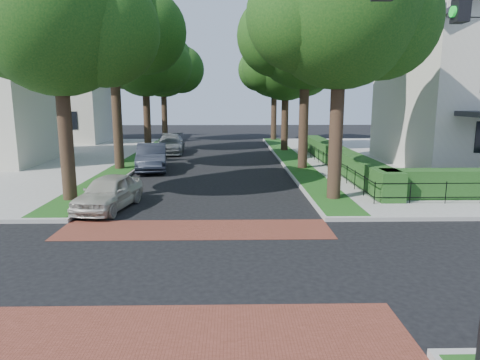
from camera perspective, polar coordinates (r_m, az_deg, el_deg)
The scene contains 19 objects.
ground at distance 11.37m, azimuth -7.33°, elevation -11.42°, with size 120.00×120.00×0.00m, color black.
crosswalk_far at distance 14.37m, azimuth -5.98°, elevation -6.57°, with size 9.00×2.20×0.01m, color brown.
crosswalk_near at distance 8.51m, azimuth -9.74°, elevation -19.54°, with size 9.00×2.20×0.01m, color brown.
grass_strip_ne at distance 30.14m, azimuth 6.85°, elevation 2.89°, with size 1.60×29.80×0.02m, color #164914.
grass_strip_nw at distance 30.57m, azimuth -13.65°, elevation 2.77°, with size 1.60×29.80×0.02m, color #164914.
tree_right_near at distance 18.53m, azimuth 13.48°, elevation 20.93°, with size 7.75×6.67×10.66m.
tree_right_mid at distance 26.34m, azimuth 8.95°, elevation 18.79°, with size 8.25×7.09×11.22m.
tree_right_far at distance 35.05m, azimuth 6.25°, elevation 15.06°, with size 7.25×6.23×9.74m.
tree_right_back at distance 44.01m, azimuth 4.73°, elevation 14.69°, with size 7.50×6.45×10.20m.
tree_left_near at distance 19.11m, azimuth -22.67°, elevation 19.01°, with size 7.50×6.45×10.20m.
tree_left_mid at distance 26.84m, azimuth -16.31°, elevation 19.12°, with size 8.00×6.88×11.48m.
tree_left_far at distance 35.41m, azimuth -12.36°, elevation 15.18°, with size 7.00×6.02×9.86m.
tree_left_back at distance 44.30m, azimuth -10.06°, elevation 14.72°, with size 7.75×6.66×10.44m.
hedge_main_road at distance 26.51m, azimuth 13.04°, elevation 2.89°, with size 1.00×18.00×1.20m, color #1C3E15.
fence_main_road at distance 26.34m, azimuth 11.34°, elevation 2.58°, with size 0.06×18.00×0.90m, color black, non-canonical shape.
house_left_far at distance 45.63m, azimuth -23.07°, elevation 10.94°, with size 10.00×9.00×10.14m.
parked_car_front at distance 17.47m, azimuth -17.12°, elevation -1.58°, with size 1.60×3.97×1.35m, color #B9B5A6.
parked_car_middle at distance 26.33m, azimuth -11.69°, elevation 3.00°, with size 1.70×4.86×1.60m, color black.
parked_car_rear at distance 34.25m, azimuth -9.26°, elevation 4.75°, with size 2.06×5.08×1.47m, color slate.
Camera 1 is at (1.21, -10.46, 4.29)m, focal length 32.00 mm.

